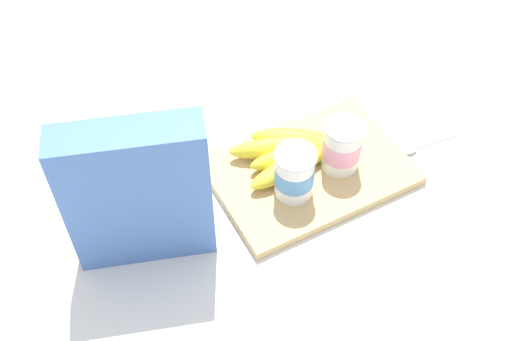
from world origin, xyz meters
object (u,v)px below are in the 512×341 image
(cutting_board, at_px, (310,171))
(cereal_box, at_px, (138,195))
(spoon, at_px, (421,145))
(yogurt_cup_back, at_px, (294,174))
(banana_bunch, at_px, (290,151))
(yogurt_cup_front, at_px, (342,146))

(cutting_board, bearing_deg, cereal_box, 1.45)
(spoon, bearing_deg, yogurt_cup_back, -2.05)
(yogurt_cup_back, relative_size, banana_bunch, 0.48)
(cereal_box, relative_size, banana_bunch, 1.36)
(cereal_box, height_order, yogurt_cup_back, cereal_box)
(yogurt_cup_front, bearing_deg, cereal_box, -1.70)
(cereal_box, xyz_separation_m, spoon, (-0.51, 0.03, -0.13))
(cutting_board, xyz_separation_m, yogurt_cup_back, (0.05, 0.03, 0.05))
(yogurt_cup_back, relative_size, spoon, 0.68)
(yogurt_cup_front, xyz_separation_m, banana_bunch, (0.07, -0.05, -0.03))
(yogurt_cup_front, height_order, yogurt_cup_back, yogurt_cup_front)
(yogurt_cup_front, relative_size, yogurt_cup_back, 1.01)
(cereal_box, xyz_separation_m, yogurt_cup_front, (-0.35, 0.01, -0.07))
(cutting_board, xyz_separation_m, cereal_box, (0.30, 0.01, 0.12))
(cutting_board, distance_m, yogurt_cup_front, 0.08)
(yogurt_cup_front, bearing_deg, yogurt_cup_back, 7.87)
(yogurt_cup_back, height_order, banana_bunch, yogurt_cup_back)
(yogurt_cup_back, distance_m, banana_bunch, 0.08)
(cutting_board, relative_size, spoon, 2.46)
(spoon, bearing_deg, banana_bunch, -18.05)
(cutting_board, distance_m, yogurt_cup_back, 0.08)
(yogurt_cup_front, distance_m, banana_bunch, 0.09)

